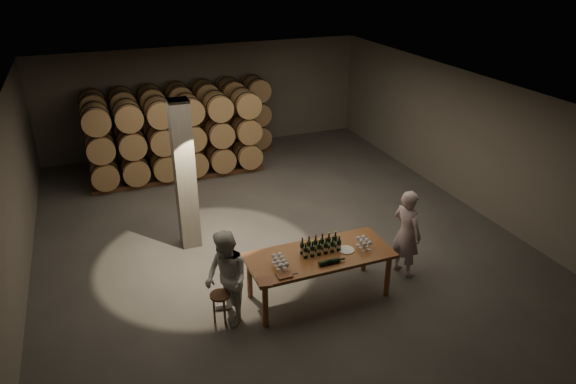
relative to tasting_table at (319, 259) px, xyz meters
name	(u,v)px	position (x,y,z in m)	size (l,w,h in m)	color
room	(185,176)	(-1.80, 2.70, 0.80)	(12.00, 12.00, 12.00)	#4B4946
tasting_table	(319,259)	(0.00, 0.00, 0.00)	(2.60, 1.10, 0.90)	brown
barrel_stack_back	(181,121)	(-0.96, 7.70, 0.40)	(5.48, 0.95, 2.31)	#54301C
barrel_stack_front	(176,137)	(-1.35, 6.30, 0.40)	(4.70, 0.95, 2.31)	#54301C
bottle_cluster	(321,247)	(0.04, 0.06, 0.22)	(0.73, 0.23, 0.32)	black
lying_bottles	(330,262)	(0.03, -0.35, 0.15)	(0.49, 0.09, 0.09)	black
glass_cluster_left	(280,260)	(-0.79, -0.12, 0.23)	(0.20, 0.42, 0.18)	silver
glass_cluster_right	(364,241)	(0.84, -0.08, 0.23)	(0.20, 0.31, 0.18)	silver
plate	(346,250)	(0.50, -0.06, 0.11)	(0.30, 0.30, 0.02)	white
notebook_near	(284,275)	(-0.82, -0.39, 0.12)	(0.25, 0.20, 0.03)	brown
notebook_corner	(265,282)	(-1.18, -0.44, 0.12)	(0.23, 0.29, 0.02)	brown
pen	(294,274)	(-0.65, -0.41, 0.11)	(0.01, 0.01, 0.13)	black
stool	(220,299)	(-1.85, -0.05, -0.33)	(0.34, 0.34, 0.57)	#54301C
person_man	(407,233)	(1.86, 0.07, 0.10)	(0.65, 0.43, 1.78)	beige
person_woman	(227,279)	(-1.73, -0.07, 0.07)	(0.84, 0.65, 1.72)	silver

